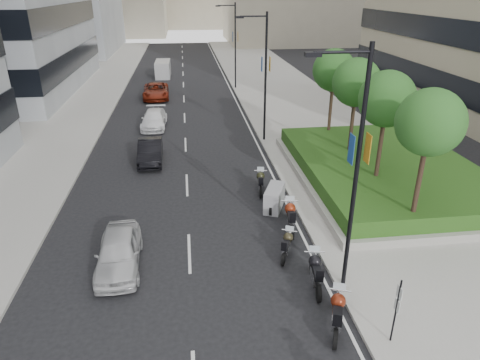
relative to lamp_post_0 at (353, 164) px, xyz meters
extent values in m
plane|color=black|center=(-4.14, -1.00, -5.07)|extent=(160.00, 160.00, 0.00)
cube|color=#9E9B93|center=(4.86, 29.00, -4.99)|extent=(10.00, 100.00, 0.15)
cube|color=#9E9B93|center=(-16.14, 29.00, -4.99)|extent=(8.00, 100.00, 0.15)
cube|color=silver|center=(-0.44, 29.00, -5.06)|extent=(0.12, 100.00, 0.01)
cube|color=silver|center=(-5.64, 29.00, -5.06)|extent=(0.12, 100.00, 0.01)
cube|color=#9B9991|center=(5.86, 9.00, -4.72)|extent=(10.00, 14.00, 0.40)
cube|color=#284F16|center=(5.86, 9.00, -4.12)|extent=(9.40, 13.40, 0.80)
cylinder|color=#332319|center=(4.36, 3.00, -2.52)|extent=(0.22, 0.22, 4.00)
sphere|color=#1C5B23|center=(4.36, 3.00, 0.38)|extent=(2.80, 2.80, 2.80)
cylinder|color=#332319|center=(4.36, 7.00, -2.52)|extent=(0.22, 0.22, 4.00)
sphere|color=#1C5B23|center=(4.36, 7.00, 0.38)|extent=(2.80, 2.80, 2.80)
cylinder|color=#332319|center=(4.36, 11.00, -2.52)|extent=(0.22, 0.22, 4.00)
sphere|color=#1C5B23|center=(4.36, 11.00, 0.38)|extent=(2.80, 2.80, 2.80)
cylinder|color=#332319|center=(4.36, 15.00, -2.52)|extent=(0.22, 0.22, 4.00)
sphere|color=#1C5B23|center=(4.36, 15.00, 0.38)|extent=(2.80, 2.80, 2.80)
cylinder|color=black|center=(0.16, 0.00, -0.57)|extent=(0.16, 0.16, 9.00)
cylinder|color=black|center=(-0.74, 0.00, 3.63)|extent=(1.80, 0.10, 0.10)
cube|color=black|center=(-1.64, 0.00, 3.58)|extent=(0.50, 0.22, 0.14)
cube|color=orange|center=(0.44, 0.00, 0.53)|extent=(0.02, 0.45, 1.00)
cube|color=navy|center=(-0.12, 0.00, 0.53)|extent=(0.02, 0.45, 1.00)
cylinder|color=black|center=(0.16, 17.00, -0.57)|extent=(0.16, 0.16, 9.00)
cylinder|color=black|center=(-0.74, 17.00, 3.63)|extent=(1.80, 0.10, 0.10)
cube|color=black|center=(-1.64, 17.00, 3.58)|extent=(0.50, 0.22, 0.14)
cube|color=orange|center=(0.44, 17.00, 0.53)|extent=(0.02, 0.45, 1.00)
cube|color=navy|center=(-0.12, 17.00, 0.53)|extent=(0.02, 0.45, 1.00)
cylinder|color=black|center=(0.16, 35.00, -0.57)|extent=(0.16, 0.16, 9.00)
cylinder|color=black|center=(-0.74, 35.00, 3.63)|extent=(1.80, 0.10, 0.10)
cube|color=black|center=(-1.64, 35.00, 3.58)|extent=(0.50, 0.22, 0.14)
cube|color=orange|center=(0.44, 35.00, 0.53)|extent=(0.02, 0.45, 1.00)
cube|color=navy|center=(-0.12, 35.00, 0.53)|extent=(0.02, 0.45, 1.00)
cylinder|color=black|center=(0.66, -3.00, -3.82)|extent=(0.06, 0.06, 2.50)
cube|color=silver|center=(0.66, -3.00, -3.02)|extent=(0.02, 0.32, 0.42)
cube|color=silver|center=(0.66, -3.00, -3.52)|extent=(0.02, 0.32, 0.42)
cylinder|color=black|center=(-1.16, -2.91, -4.74)|extent=(0.35, 0.66, 0.66)
cylinder|color=black|center=(-0.55, -1.33, -4.74)|extent=(0.35, 0.66, 0.66)
cube|color=silver|center=(-0.87, -2.17, -4.56)|extent=(0.62, 0.96, 0.45)
sphere|color=#641D0D|center=(-0.75, -1.84, -4.15)|extent=(0.51, 0.51, 0.51)
cube|color=black|center=(-0.99, -2.47, -4.22)|extent=(0.56, 0.85, 0.17)
cylinder|color=silver|center=(-0.64, -1.57, -3.92)|extent=(0.75, 0.33, 0.05)
cylinder|color=black|center=(-1.03, -0.70, -4.73)|extent=(0.22, 0.67, 0.66)
cylinder|color=black|center=(-0.78, 0.99, -4.73)|extent=(0.22, 0.67, 0.66)
cube|color=silver|center=(-0.91, 0.09, -4.55)|extent=(0.45, 0.94, 0.45)
sphere|color=black|center=(-0.86, 0.44, -4.15)|extent=(0.51, 0.51, 0.51)
cube|color=black|center=(-0.96, -0.22, -4.21)|extent=(0.41, 0.83, 0.17)
cylinder|color=silver|center=(-0.82, 0.73, -3.91)|extent=(0.79, 0.16, 0.05)
cylinder|color=black|center=(-1.83, 1.61, -4.79)|extent=(0.32, 0.55, 0.55)
cylinder|color=black|center=(-1.25, 2.91, -4.79)|extent=(0.32, 0.55, 0.55)
cube|color=silver|center=(-1.56, 2.22, -4.64)|extent=(0.55, 0.80, 0.37)
sphere|color=#312C1B|center=(-1.44, 2.48, -4.30)|extent=(0.43, 0.43, 0.43)
cube|color=black|center=(-1.67, 1.97, -4.35)|extent=(0.50, 0.71, 0.14)
cylinder|color=silver|center=(-1.34, 2.70, -4.10)|extent=(0.62, 0.31, 0.04)
cylinder|color=black|center=(-0.99, 3.53, -4.73)|extent=(0.22, 0.69, 0.68)
cylinder|color=black|center=(-0.76, 5.26, -4.73)|extent=(0.22, 0.69, 0.68)
cube|color=silver|center=(-0.88, 4.34, -4.54)|extent=(0.45, 0.97, 0.46)
sphere|color=maroon|center=(-0.83, 4.70, -4.12)|extent=(0.53, 0.53, 0.53)
cube|color=black|center=(-0.93, 4.01, -4.19)|extent=(0.41, 0.85, 0.18)
cylinder|color=silver|center=(-0.79, 4.99, -3.88)|extent=(0.81, 0.16, 0.05)
cylinder|color=black|center=(-1.48, 5.87, -4.78)|extent=(0.32, 0.56, 0.56)
cylinder|color=black|center=(-0.92, 7.22, -4.78)|extent=(0.32, 0.56, 0.56)
cube|color=gray|center=(-1.20, 6.55, -4.47)|extent=(1.44, 2.06, 1.14)
cylinder|color=black|center=(-1.69, 7.82, -4.77)|extent=(0.21, 0.61, 0.60)
cylinder|color=black|center=(-1.44, 9.35, -4.77)|extent=(0.21, 0.61, 0.60)
cube|color=silver|center=(-1.57, 8.54, -4.60)|extent=(0.41, 0.85, 0.40)
sphere|color=#292A17|center=(-1.52, 8.85, -4.24)|extent=(0.46, 0.46, 0.46)
cube|color=black|center=(-1.62, 8.25, -4.29)|extent=(0.38, 0.76, 0.15)
cylinder|color=silver|center=(-1.48, 9.11, -4.02)|extent=(0.71, 0.16, 0.05)
imported|color=silver|center=(-8.46, 2.36, -4.34)|extent=(1.84, 4.28, 1.44)
imported|color=black|center=(-7.92, 13.96, -4.36)|extent=(1.59, 4.32, 1.41)
imported|color=white|center=(-8.09, 21.59, -4.39)|extent=(2.05, 4.70, 1.35)
imported|color=maroon|center=(-8.44, 31.57, -4.31)|extent=(2.67, 5.53, 1.52)
cube|color=#B7B7B9|center=(-8.13, 43.23, -4.09)|extent=(1.82, 4.65, 1.94)
cube|color=#B7B7B9|center=(-8.13, 41.47, -4.56)|extent=(1.77, 1.13, 1.02)
cylinder|color=black|center=(-8.87, 41.57, -4.74)|extent=(0.23, 0.65, 0.65)
cylinder|color=black|center=(-7.39, 41.57, -4.74)|extent=(0.23, 0.65, 0.65)
cylinder|color=black|center=(-8.87, 44.71, -4.74)|extent=(0.23, 0.65, 0.65)
cylinder|color=black|center=(-7.39, 44.71, -4.74)|extent=(0.23, 0.65, 0.65)
camera|label=1|loc=(-5.44, -12.65, 5.41)|focal=32.00mm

